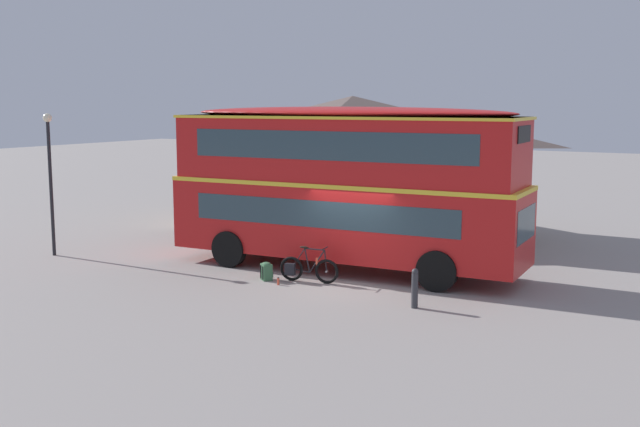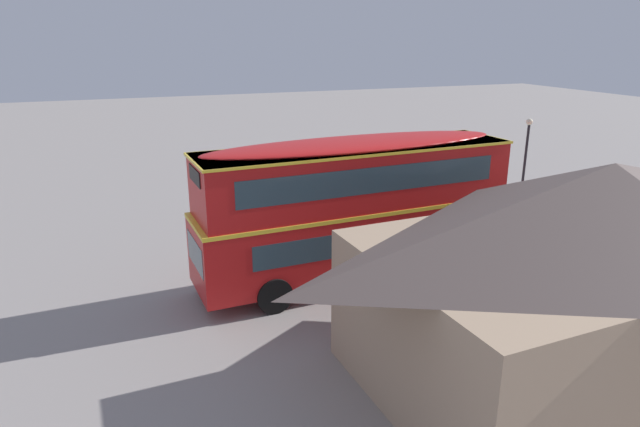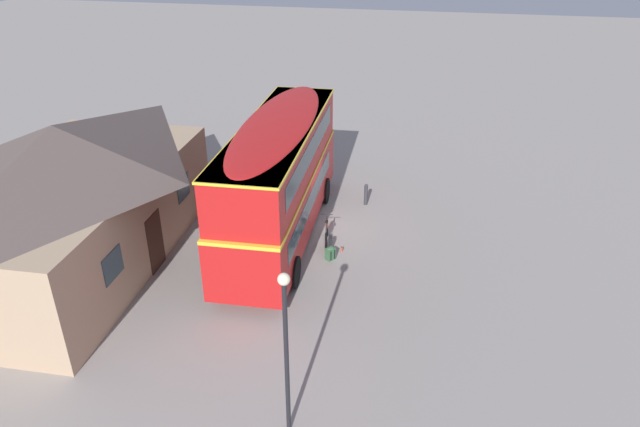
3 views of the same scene
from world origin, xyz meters
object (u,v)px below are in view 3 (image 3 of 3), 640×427
at_px(double_decker_bus, 280,174).
at_px(street_lamp, 286,339).
at_px(backpack_on_ground, 330,253).
at_px(touring_bicycle, 327,235).
at_px(water_bottle_red_squeeze, 342,249).
at_px(kerb_bollard, 366,194).

relative_size(double_decker_bus, street_lamp, 2.33).
relative_size(double_decker_bus, backpack_on_ground, 20.88).
bearing_deg(backpack_on_ground, touring_bicycle, 17.78).
height_order(backpack_on_ground, street_lamp, street_lamp).
height_order(water_bottle_red_squeeze, street_lamp, street_lamp).
bearing_deg(kerb_bollard, double_decker_bus, 140.54).
bearing_deg(street_lamp, double_decker_bus, 16.72).
xyz_separation_m(touring_bicycle, water_bottle_red_squeeze, (-0.50, -0.67, -0.27)).
xyz_separation_m(backpack_on_ground, water_bottle_red_squeeze, (0.60, -0.32, -0.16)).
bearing_deg(street_lamp, backpack_on_ground, 4.00).
bearing_deg(street_lamp, kerb_bollard, -0.32).
distance_m(street_lamp, kerb_bollard, 12.82).
distance_m(backpack_on_ground, kerb_bollard, 4.76).
relative_size(backpack_on_ground, water_bottle_red_squeeze, 2.39).
distance_m(touring_bicycle, water_bottle_red_squeeze, 0.88).
relative_size(street_lamp, kerb_bollard, 4.70).
height_order(double_decker_bus, water_bottle_red_squeeze, double_decker_bus).
bearing_deg(touring_bicycle, backpack_on_ground, -162.22).
bearing_deg(double_decker_bus, backpack_on_ground, -120.16).
height_order(double_decker_bus, street_lamp, double_decker_bus).
bearing_deg(touring_bicycle, street_lamp, -174.26).
bearing_deg(water_bottle_red_squeeze, touring_bicycle, 53.43).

